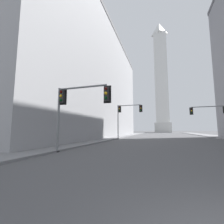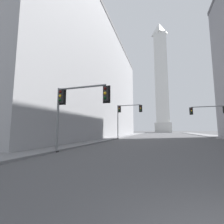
# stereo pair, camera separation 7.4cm
# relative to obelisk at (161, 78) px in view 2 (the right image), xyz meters

# --- Properties ---
(sidewalk_left) EXTENTS (5.00, 108.67, 0.15)m
(sidewalk_left) POSITION_rel_obelisk_xyz_m (-11.60, -57.96, -32.95)
(sidewalk_left) COLOR slate
(sidewalk_left) RESTS_ON ground_plane
(building_left) EXTENTS (19.18, 50.64, 26.84)m
(building_left) POSITION_rel_obelisk_xyz_m (-20.89, -59.77, -19.60)
(building_left) COLOR #9E9EA0
(building_left) RESTS_ON ground_plane
(obelisk) EXTENTS (9.14, 9.14, 68.83)m
(obelisk) POSITION_rel_obelisk_xyz_m (0.00, 0.00, 0.00)
(obelisk) COLOR silver
(obelisk) RESTS_ON ground_plane
(traffic_light_near_left) EXTENTS (4.58, 0.51, 5.10)m
(traffic_light_near_left) POSITION_rel_obelisk_xyz_m (-7.67, -82.66, -29.15)
(traffic_light_near_left) COLOR slate
(traffic_light_near_left) RESTS_ON ground_plane
(traffic_light_mid_right) EXTENTS (5.85, 0.51, 5.79)m
(traffic_light_mid_right) POSITION_rel_obelisk_xyz_m (7.35, -63.25, -28.58)
(traffic_light_mid_right) COLOR slate
(traffic_light_mid_right) RESTS_ON ground_plane
(traffic_light_mid_left) EXTENTS (4.77, 0.52, 6.34)m
(traffic_light_mid_left) POSITION_rel_obelisk_xyz_m (-7.53, -65.45, -28.20)
(traffic_light_mid_left) COLOR slate
(traffic_light_mid_left) RESTS_ON ground_plane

